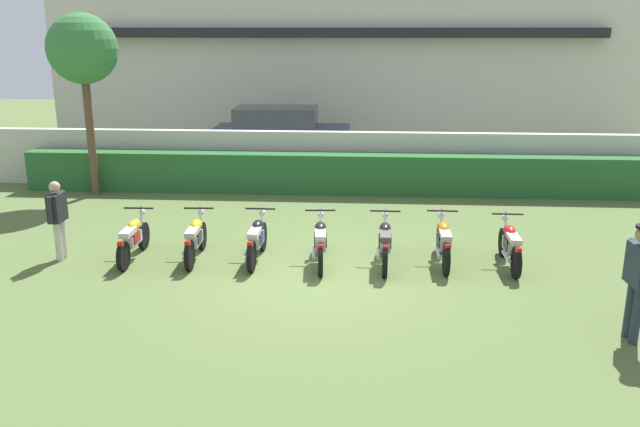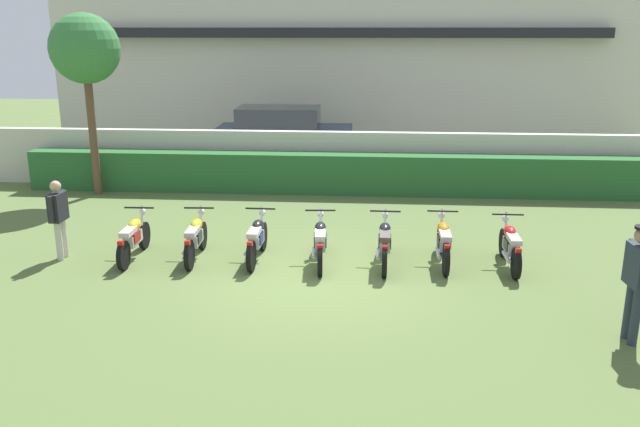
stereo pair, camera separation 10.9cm
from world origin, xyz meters
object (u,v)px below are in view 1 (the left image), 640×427
(motorcycle_in_row_0, at_px, (133,238))
(motorcycle_in_row_3, at_px, (320,241))
(tree_near_inspector, at_px, (82,51))
(officer_0, at_px, (639,273))
(parked_car, at_px, (281,136))
(motorcycle_in_row_2, at_px, (257,239))
(motorcycle_in_row_6, at_px, (510,245))
(motorcycle_in_row_1, at_px, (195,238))
(inspector_person, at_px, (58,214))
(motorcycle_in_row_5, at_px, (443,242))
(motorcycle_in_row_4, at_px, (385,242))

(motorcycle_in_row_0, xyz_separation_m, motorcycle_in_row_3, (3.69, 0.00, 0.01))
(tree_near_inspector, distance_m, officer_0, 14.11)
(parked_car, distance_m, motorcycle_in_row_2, 9.70)
(motorcycle_in_row_2, xyz_separation_m, motorcycle_in_row_6, (4.87, -0.02, -0.00))
(motorcycle_in_row_1, height_order, inspector_person, inspector_person)
(motorcycle_in_row_5, bearing_deg, officer_0, -141.50)
(motorcycle_in_row_1, xyz_separation_m, motorcycle_in_row_2, (1.22, 0.02, 0.00))
(inspector_person, bearing_deg, motorcycle_in_row_1, 3.44)
(motorcycle_in_row_6, bearing_deg, motorcycle_in_row_2, 90.07)
(inspector_person, bearing_deg, motorcycle_in_row_0, 3.33)
(motorcycle_in_row_3, bearing_deg, officer_0, -125.60)
(motorcycle_in_row_4, bearing_deg, tree_near_inspector, 57.93)
(tree_near_inspector, relative_size, motorcycle_in_row_5, 2.63)
(parked_car, distance_m, motorcycle_in_row_5, 10.55)
(motorcycle_in_row_3, xyz_separation_m, motorcycle_in_row_5, (2.37, 0.15, -0.00))
(parked_car, distance_m, inspector_person, 10.32)
(parked_car, xyz_separation_m, motorcycle_in_row_0, (-1.71, -9.75, -0.50))
(motorcycle_in_row_5, bearing_deg, motorcycle_in_row_3, 94.37)
(motorcycle_in_row_6, bearing_deg, tree_near_inspector, 64.12)
(tree_near_inspector, height_order, inspector_person, tree_near_inspector)
(tree_near_inspector, height_order, officer_0, tree_near_inspector)
(tree_near_inspector, height_order, motorcycle_in_row_5, tree_near_inspector)
(tree_near_inspector, distance_m, motorcycle_in_row_2, 8.02)
(motorcycle_in_row_2, distance_m, motorcycle_in_row_5, 3.62)
(tree_near_inspector, relative_size, officer_0, 2.74)
(tree_near_inspector, bearing_deg, motorcycle_in_row_5, -28.91)
(motorcycle_in_row_1, relative_size, motorcycle_in_row_4, 0.96)
(motorcycle_in_row_3, height_order, motorcycle_in_row_6, motorcycle_in_row_3)
(parked_car, xyz_separation_m, motorcycle_in_row_6, (5.60, -9.68, -0.50))
(tree_near_inspector, xyz_separation_m, motorcycle_in_row_2, (5.28, -4.97, -3.41))
(parked_car, relative_size, motorcycle_in_row_3, 2.42)
(motorcycle_in_row_1, distance_m, officer_0, 7.84)
(motorcycle_in_row_3, distance_m, motorcycle_in_row_4, 1.24)
(inspector_person, bearing_deg, officer_0, -16.08)
(motorcycle_in_row_5, bearing_deg, motorcycle_in_row_4, 97.84)
(motorcycle_in_row_2, relative_size, motorcycle_in_row_5, 0.99)
(motorcycle_in_row_1, bearing_deg, motorcycle_in_row_2, -92.04)
(motorcycle_in_row_2, height_order, motorcycle_in_row_5, motorcycle_in_row_5)
(motorcycle_in_row_3, bearing_deg, motorcycle_in_row_6, -92.84)
(parked_car, relative_size, motorcycle_in_row_0, 2.48)
(motorcycle_in_row_4, xyz_separation_m, motorcycle_in_row_6, (2.38, 0.06, -0.01))
(tree_near_inspector, relative_size, inspector_person, 3.05)
(motorcycle_in_row_0, relative_size, officer_0, 1.04)
(motorcycle_in_row_5, bearing_deg, motorcycle_in_row_6, -92.88)
(motorcycle_in_row_5, relative_size, motorcycle_in_row_6, 1.03)
(inspector_person, distance_m, officer_0, 10.28)
(motorcycle_in_row_4, relative_size, officer_0, 1.07)
(motorcycle_in_row_6, bearing_deg, officer_0, -159.00)
(motorcycle_in_row_3, relative_size, inspector_person, 1.19)
(motorcycle_in_row_0, xyz_separation_m, motorcycle_in_row_1, (1.23, 0.08, 0.00))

